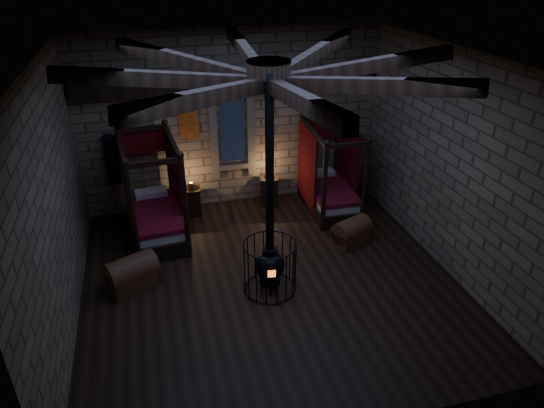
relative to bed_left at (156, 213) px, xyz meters
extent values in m
cube|color=black|center=(1.99, -2.27, -0.55)|extent=(7.00, 7.00, 0.01)
cube|color=#847054|center=(1.99, 1.23, 1.55)|extent=(7.00, 0.02, 4.20)
cube|color=#847054|center=(1.99, -5.77, 1.55)|extent=(7.00, 0.02, 4.20)
cube|color=#847054|center=(-1.51, -2.27, 1.55)|extent=(0.02, 7.00, 4.20)
cube|color=#847054|center=(5.49, -2.27, 1.55)|extent=(0.02, 7.00, 4.20)
cube|color=black|center=(1.99, -2.27, 3.65)|extent=(7.00, 7.00, 0.01)
cube|color=black|center=(1.99, 1.05, 2.50)|extent=(6.86, 0.35, 0.30)
cylinder|color=black|center=(1.99, -2.27, 3.50)|extent=(0.70, 0.70, 0.25)
cube|color=black|center=(1.99, 1.18, 1.35)|extent=(0.55, 0.04, 1.60)
cube|color=maroon|center=(0.99, 1.19, 1.55)|extent=(0.45, 0.03, 0.65)
cube|color=black|center=(-0.81, 1.07, 0.90)|extent=(0.30, 0.10, 1.15)
cube|color=black|center=(4.79, 1.07, 0.90)|extent=(0.30, 0.10, 1.15)
cube|color=black|center=(0.01, -0.08, -0.37)|extent=(1.25, 2.19, 0.37)
cube|color=beige|center=(0.01, -0.08, -0.09)|extent=(1.12, 2.02, 0.22)
cube|color=maroon|center=(0.01, -0.08, 0.06)|extent=(1.18, 2.06, 0.10)
cube|color=beige|center=(-0.05, 0.68, 0.16)|extent=(0.74, 0.41, 0.14)
cube|color=#580709|center=(-0.07, 0.96, 1.33)|extent=(1.12, 0.13, 0.56)
cylinder|color=black|center=(-0.42, -1.13, 0.56)|extent=(0.11, 0.11, 2.23)
cylinder|color=black|center=(-0.58, 0.89, 0.56)|extent=(0.11, 0.11, 2.23)
cylinder|color=black|center=(0.59, -1.06, 0.56)|extent=(0.11, 0.11, 2.23)
cylinder|color=black|center=(0.44, 0.97, 0.56)|extent=(0.11, 0.11, 2.23)
cube|color=#580709|center=(-0.55, 0.18, 0.62)|extent=(0.17, 1.52, 1.98)
cube|color=#580709|center=(0.52, 0.26, 0.62)|extent=(0.17, 1.52, 1.98)
cube|color=black|center=(4.13, 0.13, -0.38)|extent=(1.10, 2.01, 0.34)
cube|color=beige|center=(4.13, 0.13, -0.12)|extent=(0.98, 1.85, 0.21)
cube|color=maroon|center=(4.13, 0.13, 0.02)|extent=(1.04, 1.89, 0.09)
cube|color=beige|center=(4.16, 0.84, 0.11)|extent=(0.68, 0.36, 0.13)
cube|color=#580709|center=(4.17, 1.10, 1.20)|extent=(1.04, 0.09, 0.52)
cylinder|color=black|center=(3.62, -0.80, 0.49)|extent=(0.10, 0.10, 2.08)
cylinder|color=black|center=(3.70, 1.09, 0.49)|extent=(0.10, 0.10, 2.08)
cylinder|color=black|center=(4.56, -0.84, 0.49)|extent=(0.10, 0.10, 2.08)
cylinder|color=black|center=(4.64, 1.05, 0.49)|extent=(0.10, 0.10, 2.08)
cube|color=#580709|center=(3.64, 0.43, 0.54)|extent=(0.12, 1.42, 1.84)
cube|color=#580709|center=(4.64, 0.39, 0.54)|extent=(0.12, 1.42, 1.84)
cube|color=brown|center=(-0.55, -1.81, -0.36)|extent=(1.05, 0.88, 0.38)
cylinder|color=brown|center=(-0.55, -1.81, -0.18)|extent=(1.05, 0.88, 0.55)
cube|color=#A58332|center=(-0.93, -1.98, -0.36)|extent=(0.29, 0.55, 0.40)
cube|color=#A58332|center=(-0.17, -1.64, -0.36)|extent=(0.29, 0.55, 0.40)
cube|color=brown|center=(4.05, -1.43, -0.39)|extent=(0.93, 0.76, 0.33)
cylinder|color=brown|center=(4.05, -1.43, -0.22)|extent=(0.93, 0.76, 0.49)
cube|color=#A58332|center=(3.71, -1.57, -0.39)|extent=(0.24, 0.49, 0.35)
cube|color=#A58332|center=(4.39, -1.29, -0.39)|extent=(0.24, 0.49, 0.35)
cube|color=black|center=(0.88, 0.74, -0.22)|extent=(0.43, 0.42, 0.66)
cube|color=black|center=(0.88, 0.74, 0.13)|extent=(0.47, 0.46, 0.04)
cylinder|color=#A58332|center=(0.88, 0.74, 0.22)|extent=(0.09, 0.09, 0.15)
cube|color=black|center=(2.79, 0.79, -0.21)|extent=(0.48, 0.47, 0.69)
cube|color=black|center=(2.79, 0.79, 0.16)|extent=(0.53, 0.52, 0.04)
cube|color=brown|center=(2.79, 0.79, 0.22)|extent=(0.20, 0.16, 0.05)
cylinder|color=black|center=(1.92, -2.56, -0.33)|extent=(0.40, 0.40, 0.10)
sphere|color=black|center=(1.92, -2.56, 0.00)|extent=(0.56, 0.56, 0.56)
cylinder|color=black|center=(1.92, -2.56, 0.29)|extent=(0.28, 0.28, 0.14)
cube|color=#FF5914|center=(1.89, -2.83, 0.00)|extent=(0.14, 0.04, 0.14)
cylinder|color=black|center=(1.92, -2.56, 1.92)|extent=(0.15, 0.15, 3.15)
torus|color=black|center=(1.92, -2.56, -0.51)|extent=(0.99, 0.99, 0.03)
torus|color=black|center=(1.92, -2.56, 0.44)|extent=(0.99, 0.99, 0.03)
camera|label=1|loc=(0.06, -9.65, 5.15)|focal=32.00mm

